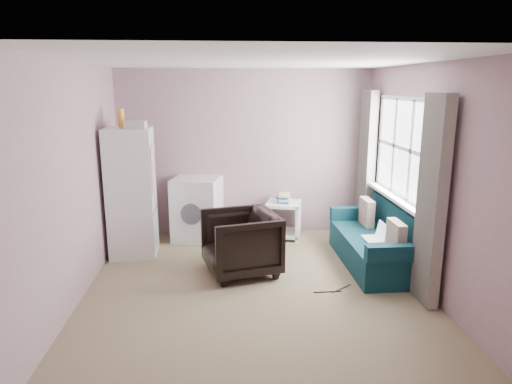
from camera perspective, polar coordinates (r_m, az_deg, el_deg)
room at (r=4.88m, az=0.16°, el=1.29°), size 3.84×4.24×2.54m
armchair at (r=5.58m, az=-1.94°, el=-5.99°), size 0.96×0.99×0.85m
fridge at (r=6.28m, az=-15.27°, el=0.02°), size 0.62×0.61×1.96m
washing_machine at (r=6.86m, az=-7.34°, el=-1.88°), size 0.79×0.79×0.93m
side_table at (r=6.92m, az=3.46°, el=-3.10°), size 0.61×0.61×0.68m
sofa at (r=6.08m, az=15.17°, el=-6.23°), size 0.79×1.74×0.77m
window_dressing at (r=5.97m, az=16.79°, el=1.50°), size 0.17×2.62×2.18m
floor_cables at (r=5.33m, az=9.80°, el=-12.00°), size 0.47×0.20×0.01m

